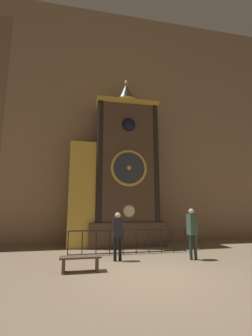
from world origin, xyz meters
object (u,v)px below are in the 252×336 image
Objects in this scene: visitor_near at (118,231)px; visitor_bench at (81,261)px; clock_tower at (119,173)px; visitor_far at (192,229)px; stanchion_post at (196,242)px.

visitor_bench is at bearing -139.10° from visitor_near.
clock_tower is 7.34× the size of visitor_bench.
visitor_near is 0.92× the size of visitor_far.
clock_tower is 4.12m from visitor_near.
visitor_near is at bearing 40.36° from visitor_bench.
clock_tower reaches higher than visitor_near.
visitor_far reaches higher than visitor_bench.
clock_tower reaches higher than visitor_far.
visitor_far reaches higher than visitor_near.
visitor_bench is (-4.01, -0.73, -0.78)m from visitor_far.
stanchion_post is at bearing 20.39° from visitor_near.
clock_tower is 5.29× the size of visitor_near.
visitor_near is (-0.57, -3.15, -2.59)m from clock_tower.
clock_tower is at bearing 66.41° from visitor_bench.
clock_tower is at bearing 80.37° from visitor_near.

